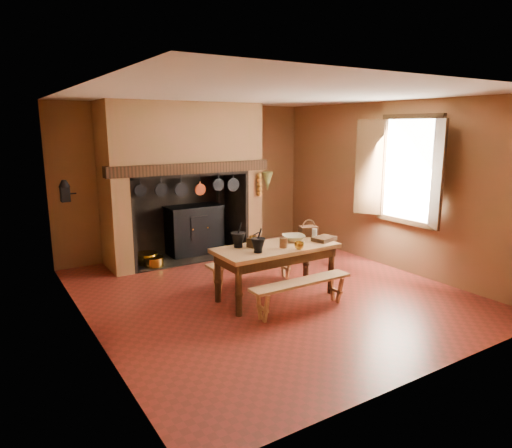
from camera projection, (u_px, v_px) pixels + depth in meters
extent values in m
plane|color=maroon|center=(268.00, 292.00, 6.72)|extent=(5.50, 5.50, 0.00)
plane|color=silver|center=(269.00, 95.00, 6.14)|extent=(5.50, 5.50, 0.00)
cube|color=brown|center=(188.00, 179.00, 8.70)|extent=(5.00, 0.02, 2.80)
cube|color=brown|center=(83.00, 216.00, 5.13)|extent=(0.02, 5.50, 2.80)
cube|color=brown|center=(391.00, 186.00, 7.73)|extent=(0.02, 5.50, 2.80)
cube|color=brown|center=(435.00, 237.00, 4.15)|extent=(5.00, 0.02, 2.80)
cube|color=brown|center=(113.00, 187.00, 7.52)|extent=(0.30, 0.90, 2.80)
cube|color=brown|center=(243.00, 178.00, 8.83)|extent=(0.30, 0.90, 2.80)
cube|color=brown|center=(182.00, 137.00, 8.01)|extent=(2.20, 0.90, 1.20)
cube|color=black|center=(192.00, 168.00, 7.78)|extent=(2.95, 0.22, 0.18)
cube|color=black|center=(175.00, 212.00, 8.65)|extent=(2.20, 0.06, 1.60)
cube|color=black|center=(186.00, 257.00, 8.47)|extent=(2.20, 0.90, 0.02)
cube|color=black|center=(194.00, 231.00, 8.63)|extent=(1.00, 0.50, 0.90)
cube|color=black|center=(194.00, 207.00, 8.51)|extent=(1.04, 0.54, 0.04)
cube|color=black|center=(200.00, 228.00, 8.39)|extent=(0.35, 0.02, 0.45)
cylinder|color=black|center=(219.00, 187.00, 8.75)|extent=(0.10, 0.10, 0.70)
cylinder|color=gold|center=(193.00, 229.00, 8.30)|extent=(0.03, 0.03, 0.03)
cylinder|color=gold|center=(208.00, 228.00, 8.45)|extent=(0.03, 0.03, 0.03)
cylinder|color=gold|center=(146.00, 258.00, 8.06)|extent=(0.40, 0.40, 0.20)
cylinder|color=gold|center=(154.00, 262.00, 7.88)|extent=(0.34, 0.34, 0.18)
cube|color=black|center=(133.00, 260.00, 8.04)|extent=(0.18, 0.18, 0.16)
cone|color=brown|center=(268.00, 181.00, 8.53)|extent=(0.20, 0.20, 0.35)
cube|color=white|center=(410.00, 170.00, 7.33)|extent=(0.02, 1.00, 1.60)
cube|color=#382612|center=(413.00, 116.00, 7.14)|extent=(0.08, 1.16, 0.08)
cube|color=#382612|center=(405.00, 221.00, 7.49)|extent=(0.08, 1.16, 0.08)
cube|color=#382612|center=(438.00, 174.00, 6.64)|extent=(0.29, 0.39, 1.60)
cube|color=#382612|center=(369.00, 168.00, 7.77)|extent=(0.29, 0.39, 1.60)
cube|color=black|center=(65.00, 194.00, 6.44)|extent=(0.12, 0.12, 0.22)
cone|color=black|center=(64.00, 183.00, 6.41)|extent=(0.16, 0.16, 0.10)
cylinder|color=black|center=(72.00, 194.00, 6.49)|extent=(0.12, 0.02, 0.02)
cube|color=tan|center=(276.00, 248.00, 6.36)|extent=(1.74, 0.77, 0.06)
cube|color=#382612|center=(276.00, 255.00, 6.38)|extent=(1.62, 0.66, 0.14)
cylinder|color=#382612|center=(239.00, 290.00, 5.79)|extent=(0.09, 0.09, 0.70)
cylinder|color=#382612|center=(331.00, 270.00, 6.60)|extent=(0.09, 0.09, 0.70)
cylinder|color=#382612|center=(218.00, 278.00, 6.27)|extent=(0.09, 0.09, 0.70)
cylinder|color=#382612|center=(306.00, 260.00, 7.08)|extent=(0.09, 0.09, 0.70)
cube|color=tan|center=(301.00, 282.00, 5.94)|extent=(1.48, 0.26, 0.04)
cube|color=tan|center=(253.00, 260.00, 6.92)|extent=(1.50, 0.26, 0.04)
cylinder|color=black|center=(238.00, 246.00, 6.28)|extent=(0.12, 0.12, 0.04)
cone|color=black|center=(238.00, 239.00, 6.26)|extent=(0.21, 0.21, 0.17)
cylinder|color=black|center=(240.00, 228.00, 6.24)|extent=(0.08, 0.04, 0.17)
cylinder|color=black|center=(258.00, 251.00, 6.02)|extent=(0.11, 0.11, 0.03)
cone|color=black|center=(258.00, 244.00, 6.00)|extent=(0.19, 0.19, 0.16)
cylinder|color=black|center=(260.00, 234.00, 5.99)|extent=(0.08, 0.03, 0.16)
cube|color=#382612|center=(253.00, 243.00, 6.28)|extent=(0.16, 0.16, 0.13)
cylinder|color=gold|center=(253.00, 237.00, 6.27)|extent=(0.10, 0.10, 0.03)
cylinder|color=black|center=(256.00, 234.00, 6.29)|extent=(0.11, 0.05, 0.04)
cylinder|color=gold|center=(258.00, 247.00, 6.09)|extent=(0.09, 0.09, 0.10)
cylinder|color=gold|center=(253.00, 240.00, 6.46)|extent=(0.10, 0.10, 0.10)
imported|color=#B5B08B|center=(294.00, 238.00, 6.66)|extent=(0.42, 0.42, 0.08)
cylinder|color=#50341D|center=(283.00, 243.00, 6.26)|extent=(0.14, 0.14, 0.14)
cylinder|color=beige|center=(314.00, 233.00, 6.82)|extent=(0.10, 0.10, 0.14)
cube|color=#522918|center=(308.00, 231.00, 6.94)|extent=(0.31, 0.26, 0.15)
torus|color=#522918|center=(308.00, 226.00, 6.92)|extent=(0.21, 0.08, 0.21)
cube|color=#382612|center=(324.00, 239.00, 6.65)|extent=(0.38, 0.31, 0.06)
imported|color=gold|center=(299.00, 246.00, 6.17)|extent=(0.16, 0.16, 0.10)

